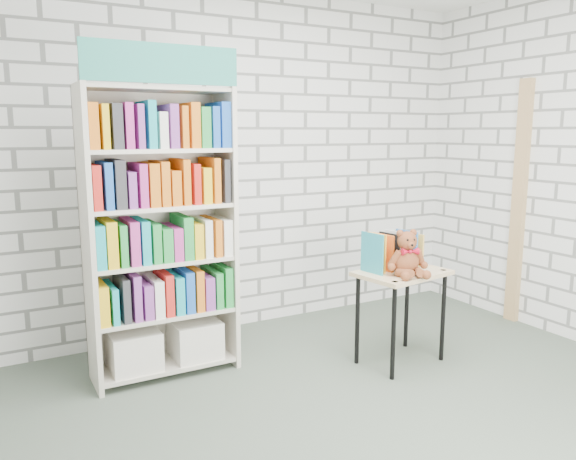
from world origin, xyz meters
TOP-DOWN VIEW (x-y plane):
  - ground at (0.00, 0.00)m, footprint 4.50×4.50m
  - room_shell at (0.00, 0.00)m, footprint 4.52×4.02m
  - bookshelf at (-0.81, 1.36)m, footprint 0.98×0.38m
  - display_table at (0.74, 0.71)m, footprint 0.69×0.53m
  - table_books at (0.72, 0.81)m, footprint 0.47×0.26m
  - teddy_bear at (0.69, 0.60)m, footprint 0.29×0.28m
  - door_trim at (2.23, 0.95)m, footprint 0.05×0.12m

SIDE VIEW (x-z plane):
  - ground at x=0.00m, z-range 0.00..0.00m
  - display_table at x=0.74m, z-range 0.25..0.93m
  - teddy_bear at x=0.69m, z-range 0.65..0.97m
  - table_books at x=0.72m, z-range 0.68..0.94m
  - bookshelf at x=-0.81m, z-range -0.10..2.09m
  - door_trim at x=2.23m, z-range 0.00..2.10m
  - room_shell at x=0.00m, z-range 0.38..3.19m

